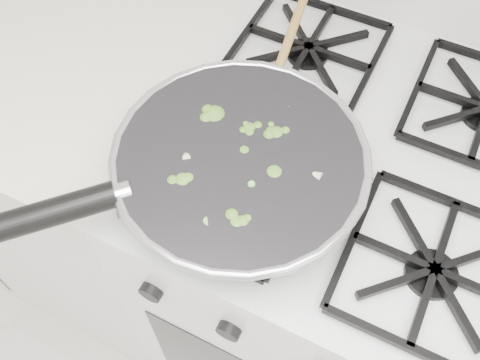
% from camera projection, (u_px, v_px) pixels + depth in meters
% --- Properties ---
extents(stove, '(0.60, 0.60, 0.92)m').
position_uv_depth(stove, '(323.00, 268.00, 1.20)').
color(stove, silver).
rests_on(stove, ground).
extents(counter_left, '(1.00, 0.60, 0.90)m').
position_uv_depth(counter_left, '(32.00, 140.00, 1.40)').
color(counter_left, silver).
rests_on(counter_left, ground).
extents(skillet, '(0.42, 0.58, 0.11)m').
position_uv_depth(skillet, '(236.00, 168.00, 0.73)').
color(skillet, black).
rests_on(skillet, stove).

